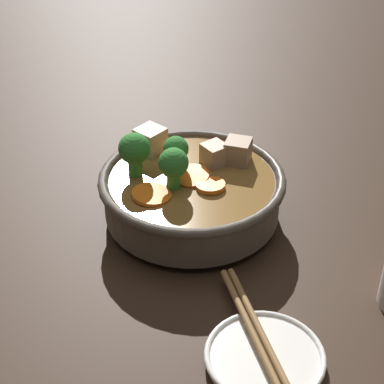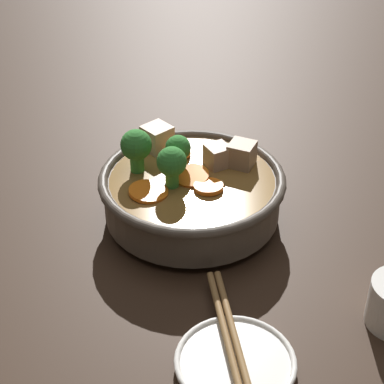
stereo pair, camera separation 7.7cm
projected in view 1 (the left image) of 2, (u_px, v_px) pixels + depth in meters
The scene contains 4 objects.
ground_plane at pixel (192, 218), 0.79m from camera, with size 3.00×3.00×0.00m, color black.
stirfry_bowl at pixel (191, 189), 0.77m from camera, with size 0.22×0.22×0.11m.
side_saucer at pixel (265, 358), 0.60m from camera, with size 0.11×0.11×0.01m.
chopsticks_pair at pixel (265, 351), 0.60m from camera, with size 0.05×0.23×0.01m.
Camera 1 is at (0.09, 0.63, 0.48)m, focal length 60.00 mm.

